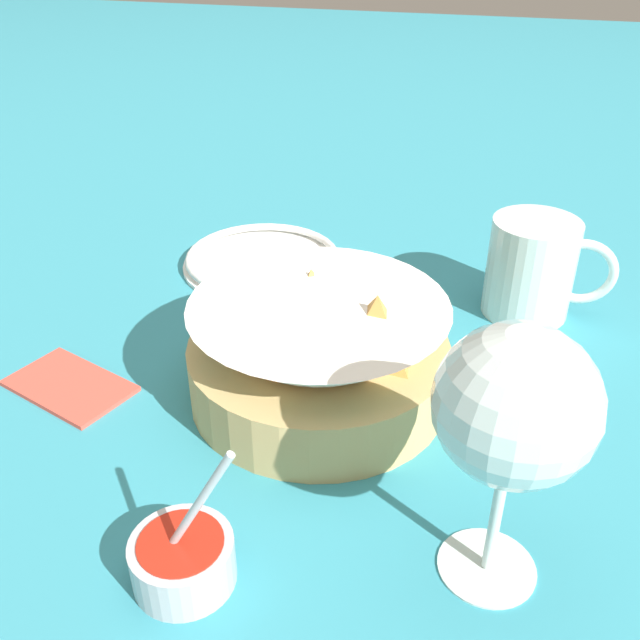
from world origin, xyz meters
TOP-DOWN VIEW (x-y plane):
  - ground_plane at (0.00, 0.00)m, footprint 4.00×4.00m
  - food_basket at (-0.02, 0.00)m, footprint 0.21×0.21m
  - sauce_cup at (-0.05, -0.20)m, footprint 0.07×0.06m
  - wine_glass at (0.12, -0.14)m, footprint 0.09×0.09m
  - beer_mug at (0.14, 0.18)m, footprint 0.12×0.08m
  - side_plate at (-0.14, 0.20)m, footprint 0.17×0.17m
  - napkin at (-0.22, -0.05)m, footprint 0.12×0.09m

SIDE VIEW (x-z plane):
  - ground_plane at x=0.00m, z-range 0.00..0.00m
  - napkin at x=-0.22m, z-range 0.00..0.01m
  - side_plate at x=-0.14m, z-range 0.00..0.01m
  - sauce_cup at x=-0.05m, z-range -0.04..0.07m
  - food_basket at x=-0.02m, z-range -0.01..0.09m
  - beer_mug at x=0.14m, z-range 0.00..0.09m
  - wine_glass at x=0.12m, z-range 0.04..0.21m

